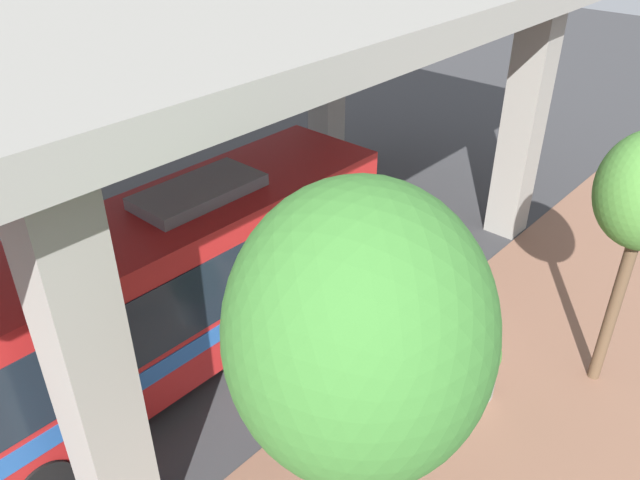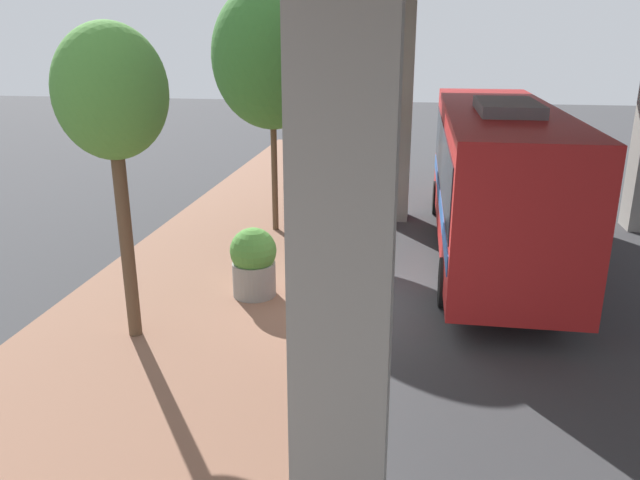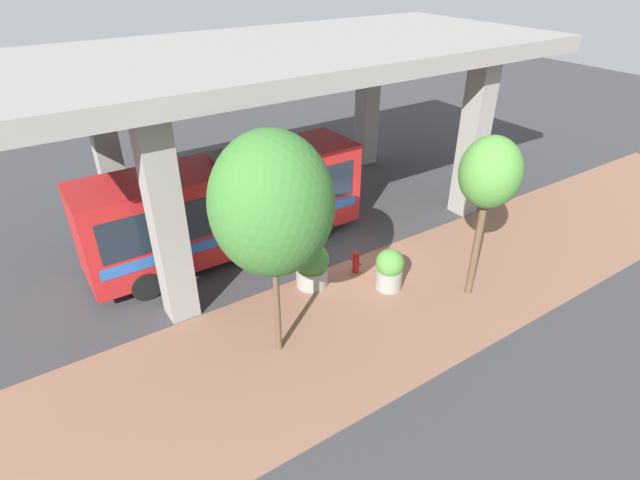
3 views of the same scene
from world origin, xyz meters
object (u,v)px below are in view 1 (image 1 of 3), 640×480
at_px(bus, 167,283).
at_px(street_tree_near, 359,335).
at_px(fire_hydrant, 407,354).
at_px(planter_front, 475,363).
at_px(planter_middle, 346,379).

bearing_deg(bus, street_tree_near, 168.47).
height_order(fire_hydrant, street_tree_near, street_tree_near).
distance_m(fire_hydrant, street_tree_near, 6.29).
height_order(planter_front, planter_middle, planter_middle).
xyz_separation_m(fire_hydrant, planter_front, (-1.35, -0.38, 0.30)).
relative_size(planter_front, street_tree_near, 0.23).
distance_m(fire_hydrant, planter_front, 1.43).
distance_m(planter_front, street_tree_near, 6.08).
relative_size(fire_hydrant, planter_middle, 0.55).
distance_m(planter_middle, street_tree_near, 5.11).
relative_size(bus, fire_hydrant, 11.55).
xyz_separation_m(fire_hydrant, planter_middle, (0.24, 1.71, 0.35)).
height_order(planter_middle, street_tree_near, street_tree_near).
distance_m(planter_front, planter_middle, 2.63).
bearing_deg(street_tree_near, planter_front, -82.82).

